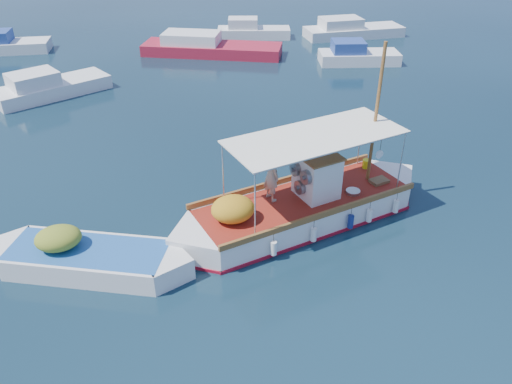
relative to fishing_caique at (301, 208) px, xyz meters
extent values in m
plane|color=black|center=(-0.49, 0.09, -0.58)|extent=(160.00, 160.00, 0.00)
cube|color=white|center=(0.07, 0.01, -0.21)|extent=(8.52, 4.83, 1.19)
cube|color=white|center=(-3.82, -1.10, -0.21)|extent=(2.59, 2.59, 1.19)
cube|color=white|center=(3.95, 1.13, -0.21)|extent=(2.59, 2.59, 1.19)
cube|color=maroon|center=(0.07, 0.01, -0.56)|extent=(8.64, 4.94, 0.19)
cube|color=maroon|center=(0.07, 0.01, 0.36)|extent=(8.46, 4.62, 0.06)
cube|color=brown|center=(-0.31, 1.32, 0.49)|extent=(7.91, 2.37, 0.22)
cube|color=brown|center=(0.44, -1.29, 0.49)|extent=(7.91, 2.37, 0.22)
cube|color=white|center=(0.59, 0.16, 1.19)|extent=(1.63, 1.70, 1.62)
cube|color=brown|center=(0.59, 0.16, 2.04)|extent=(1.76, 1.84, 0.06)
cylinder|color=slate|center=(0.01, -0.36, 1.52)|extent=(0.38, 0.58, 0.54)
cylinder|color=slate|center=(-0.18, 0.30, 1.52)|extent=(0.38, 0.58, 0.54)
cylinder|color=slate|center=(-0.09, -0.03, 0.92)|extent=(0.38, 0.58, 0.54)
cylinder|color=brown|center=(2.97, 0.85, 3.08)|extent=(0.16, 0.16, 5.39)
cylinder|color=brown|center=(2.14, 0.61, 2.65)|extent=(1.89, 0.62, 0.09)
cylinder|color=silver|center=(-2.85, 0.41, 1.60)|extent=(0.06, 0.06, 2.43)
cylinder|color=silver|center=(-2.20, -1.87, 1.60)|extent=(0.06, 0.06, 2.43)
cylinder|color=silver|center=(3.06, 2.11, 1.60)|extent=(0.06, 0.06, 2.43)
cylinder|color=silver|center=(3.71, -0.17, 1.60)|extent=(0.06, 0.06, 2.43)
cube|color=silver|center=(0.43, 0.12, 2.83)|extent=(6.83, 4.25, 0.04)
ellipsoid|color=#BC841B|center=(-2.73, -0.79, 0.84)|extent=(1.81, 1.65, 0.91)
cube|color=yellow|center=(1.25, 0.97, 0.60)|extent=(0.31, 0.26, 0.43)
cylinder|color=yellow|center=(3.28, 1.72, 0.57)|extent=(0.40, 0.40, 0.37)
cube|color=brown|center=(3.30, 0.49, 0.45)|extent=(0.81, 0.66, 0.13)
cylinder|color=#B2B2B2|center=(1.99, -0.05, 0.45)|extent=(0.67, 0.67, 0.13)
cylinder|color=white|center=(2.66, -0.42, 2.14)|extent=(0.32, 0.12, 0.32)
cylinder|color=white|center=(-1.59, -2.03, -0.10)|extent=(0.27, 0.27, 0.52)
cylinder|color=navy|center=(1.52, -1.14, -0.10)|extent=(0.27, 0.27, 0.52)
cylinder|color=white|center=(3.59, -0.54, -0.10)|extent=(0.27, 0.27, 0.52)
imported|color=#A49C88|center=(-1.13, 0.24, 1.41)|extent=(0.72, 0.87, 2.03)
cube|color=white|center=(-7.64, -1.16, -0.30)|extent=(5.55, 3.73, 1.01)
cube|color=white|center=(-10.06, -0.24, -0.30)|extent=(1.89, 1.89, 1.01)
cube|color=white|center=(-5.23, -2.08, -0.30)|extent=(1.89, 1.89, 1.01)
cube|color=#22569C|center=(-7.64, -1.16, 0.18)|extent=(5.47, 3.52, 0.06)
ellipsoid|color=olive|center=(-8.48, -0.84, 0.57)|extent=(1.82, 1.66, 0.74)
cube|color=silver|center=(-10.76, 16.11, -0.28)|extent=(6.98, 5.27, 1.00)
cube|color=silver|center=(-11.64, 15.64, 0.62)|extent=(3.31, 3.06, 0.80)
cube|color=maroon|center=(-0.09, 22.48, -0.28)|extent=(10.65, 6.26, 1.00)
cube|color=silver|center=(-1.54, 23.02, 0.62)|extent=(4.70, 3.68, 0.80)
cube|color=silver|center=(9.86, 18.11, -0.28)|extent=(5.90, 3.15, 1.00)
cube|color=navy|center=(9.04, 18.26, 0.62)|extent=(2.54, 2.23, 0.80)
cube|color=silver|center=(12.32, 25.15, -0.28)|extent=(8.27, 2.77, 1.00)
cube|color=silver|center=(11.09, 25.13, 0.62)|extent=(3.33, 2.28, 0.80)
cube|color=silver|center=(-15.15, 26.63, -0.28)|extent=(6.06, 2.63, 1.00)
cube|color=silver|center=(4.03, 26.64, -0.28)|extent=(6.27, 3.22, 1.00)
cube|color=silver|center=(3.15, 26.83, 0.62)|extent=(2.70, 2.17, 0.80)
camera|label=1|loc=(-5.07, -14.86, 10.26)|focal=35.00mm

